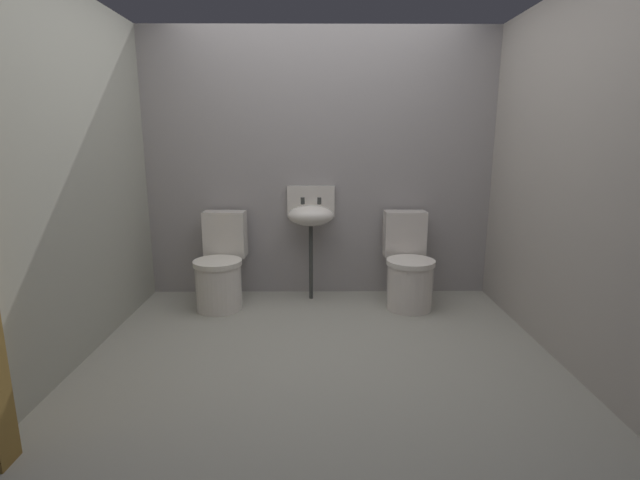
% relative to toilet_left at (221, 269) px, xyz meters
% --- Properties ---
extents(ground_plane, '(3.46, 2.89, 0.08)m').
position_rel_toilet_left_xyz_m(ground_plane, '(0.84, -0.89, -0.36)').
color(ground_plane, gray).
extents(wall_back, '(3.46, 0.10, 2.33)m').
position_rel_toilet_left_xyz_m(wall_back, '(0.84, 0.40, 0.84)').
color(wall_back, gray).
rests_on(wall_back, ground).
extents(wall_left, '(0.10, 2.69, 2.33)m').
position_rel_toilet_left_xyz_m(wall_left, '(-0.74, -0.79, 0.84)').
color(wall_left, '#98988A').
rests_on(wall_left, ground).
extents(wall_right, '(0.10, 2.69, 2.33)m').
position_rel_toilet_left_xyz_m(wall_right, '(2.42, -0.79, 0.84)').
color(wall_right, '#9C958C').
rests_on(wall_right, ground).
extents(toilet_left, '(0.42, 0.61, 0.78)m').
position_rel_toilet_left_xyz_m(toilet_left, '(0.00, 0.00, 0.00)').
color(toilet_left, silver).
rests_on(toilet_left, ground).
extents(toilet_right, '(0.40, 0.59, 0.78)m').
position_rel_toilet_left_xyz_m(toilet_right, '(1.59, -0.00, 0.00)').
color(toilet_right, silver).
rests_on(toilet_right, ground).
extents(sink, '(0.42, 0.35, 0.99)m').
position_rel_toilet_left_xyz_m(sink, '(0.76, 0.19, 0.43)').
color(sink, '#383A38').
rests_on(sink, ground).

